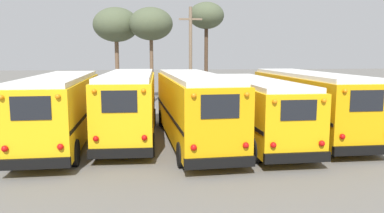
# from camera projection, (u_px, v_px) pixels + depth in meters

# --- Properties ---
(ground_plane) EXTENTS (160.00, 160.00, 0.00)m
(ground_plane) POSITION_uv_depth(u_px,v_px,m) (191.00, 137.00, 19.13)
(ground_plane) COLOR #66635E
(school_bus_0) EXTENTS (2.69, 9.82, 3.23)m
(school_bus_0) POSITION_uv_depth(u_px,v_px,m) (61.00, 108.00, 17.15)
(school_bus_0) COLOR yellow
(school_bus_0) RESTS_ON ground
(school_bus_1) EXTENTS (2.70, 9.69, 3.28)m
(school_bus_1) POSITION_uv_depth(u_px,v_px,m) (129.00, 103.00, 18.53)
(school_bus_1) COLOR yellow
(school_bus_1) RESTS_ON ground
(school_bus_2) EXTENTS (3.07, 10.82, 3.27)m
(school_bus_2) POSITION_uv_depth(u_px,v_px,m) (193.00, 105.00, 17.80)
(school_bus_2) COLOR #E5A00C
(school_bus_2) RESTS_ON ground
(school_bus_3) EXTENTS (2.71, 10.31, 2.99)m
(school_bus_3) POSITION_uv_depth(u_px,v_px,m) (255.00, 107.00, 18.19)
(school_bus_3) COLOR #EAAA0F
(school_bus_3) RESTS_ON ground
(school_bus_4) EXTENTS (2.73, 10.66, 3.25)m
(school_bus_4) POSITION_uv_depth(u_px,v_px,m) (307.00, 101.00, 19.46)
(school_bus_4) COLOR #E5A00C
(school_bus_4) RESTS_ON ground
(utility_pole) EXTENTS (1.80, 0.26, 7.77)m
(utility_pole) POSITION_uv_depth(u_px,v_px,m) (191.00, 55.00, 29.13)
(utility_pole) COLOR #75604C
(utility_pole) RESTS_ON ground
(bare_tree_0) EXTENTS (3.73, 3.73, 8.13)m
(bare_tree_0) POSITION_uv_depth(u_px,v_px,m) (151.00, 24.00, 31.99)
(bare_tree_0) COLOR brown
(bare_tree_0) RESTS_ON ground
(bare_tree_1) EXTENTS (3.40, 3.40, 9.11)m
(bare_tree_1) POSITION_uv_depth(u_px,v_px,m) (206.00, 17.00, 35.96)
(bare_tree_1) COLOR #473323
(bare_tree_1) RESTS_ON ground
(bare_tree_2) EXTENTS (4.02, 4.02, 8.24)m
(bare_tree_2) POSITION_uv_depth(u_px,v_px,m) (116.00, 25.00, 32.97)
(bare_tree_2) COLOR brown
(bare_tree_2) RESTS_ON ground
(fence_line) EXTENTS (20.26, 0.06, 1.42)m
(fence_line) POSITION_uv_depth(u_px,v_px,m) (180.00, 102.00, 25.19)
(fence_line) COLOR #939399
(fence_line) RESTS_ON ground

